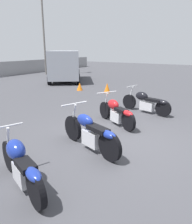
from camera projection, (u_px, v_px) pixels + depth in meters
ground_plane at (120, 140)px, 5.81m from camera, size 60.00×60.00×0.00m
light_pole_left at (43, 15)px, 18.93m from camera, size 0.70×0.35×8.90m
motorcycle_slot_0 at (21, 165)px, 3.72m from camera, size 0.90×1.85×0.97m
motorcycle_slot_1 at (91, 133)px, 5.12m from camera, size 0.97×2.00×1.02m
motorcycle_slot_2 at (117, 112)px, 6.86m from camera, size 1.16×1.72×0.95m
motorcycle_slot_3 at (146, 102)px, 8.13m from camera, size 0.78×2.02×0.95m
parked_van at (65, 64)px, 15.93m from camera, size 4.86×4.31×2.17m
traffic_cone_near at (107, 88)px, 11.87m from camera, size 0.35×0.35×0.54m
traffic_cone_far at (80, 86)px, 12.58m from camera, size 0.34×0.34×0.45m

